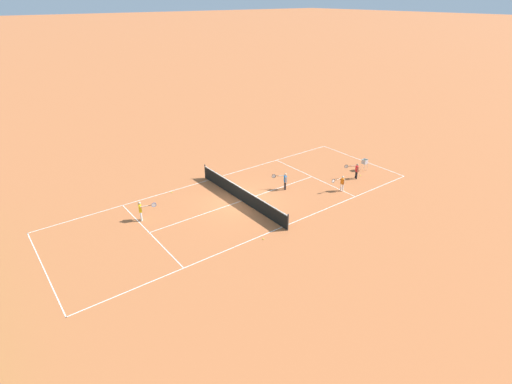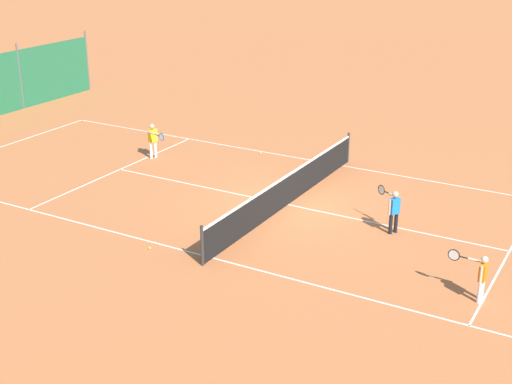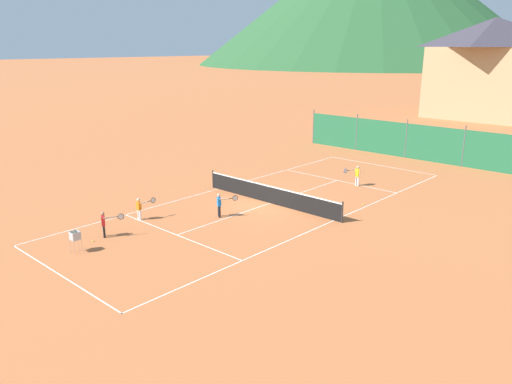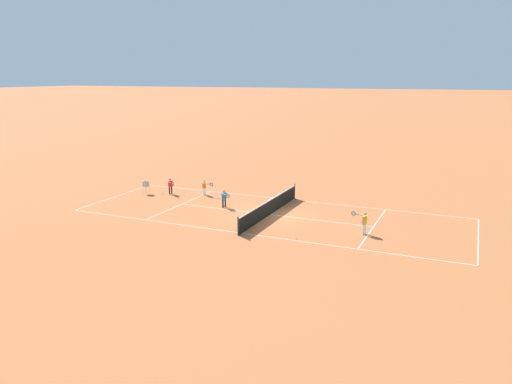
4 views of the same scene
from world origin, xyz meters
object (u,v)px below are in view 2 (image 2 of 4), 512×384
at_px(player_near_baseline, 480,274).
at_px(tennis_ball_service_box, 261,153).
at_px(tennis_net, 288,189).
at_px(player_far_baseline, 153,138).
at_px(tennis_ball_mid_court, 150,248).
at_px(player_far_service, 393,208).

relative_size(player_near_baseline, tennis_ball_service_box, 16.73).
bearing_deg(player_near_baseline, tennis_net, 64.98).
distance_m(player_far_baseline, tennis_ball_mid_court, 7.52).
distance_m(tennis_net, player_far_baseline, 6.33).
xyz_separation_m(tennis_ball_mid_court, tennis_ball_service_box, (8.31, 1.39, 0.00)).
bearing_deg(tennis_ball_service_box, player_near_baseline, -125.86).
distance_m(tennis_net, tennis_ball_service_box, 4.95).
height_order(tennis_net, tennis_ball_service_box, tennis_net).
xyz_separation_m(player_far_baseline, tennis_ball_service_box, (2.29, -3.05, -0.69)).
bearing_deg(tennis_ball_mid_court, player_near_baseline, -79.08).
relative_size(player_far_baseline, tennis_ball_mid_court, 18.82).
xyz_separation_m(tennis_net, tennis_ball_service_box, (3.84, 3.09, -0.47)).
bearing_deg(player_near_baseline, player_far_baseline, 70.14).
bearing_deg(tennis_net, player_far_baseline, 75.78).
xyz_separation_m(player_far_service, player_near_baseline, (-2.57, -2.91, -0.06)).
bearing_deg(tennis_ball_service_box, player_far_service, -123.07).
bearing_deg(player_far_service, tennis_net, 83.84).
relative_size(player_near_baseline, tennis_ball_mid_court, 16.73).
height_order(tennis_net, player_near_baseline, player_near_baseline).
height_order(player_near_baseline, tennis_ball_service_box, player_near_baseline).
distance_m(tennis_net, player_far_service, 3.40).
xyz_separation_m(player_near_baseline, tennis_ball_service_box, (6.77, 9.37, -0.62)).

